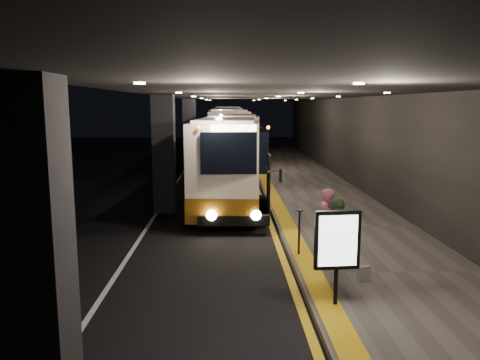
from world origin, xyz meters
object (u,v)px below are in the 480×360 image
object	(u,v)px
bag_polka	(364,274)
info_sign	(337,242)
coach_third	(228,128)
stanchion_post	(299,233)
coach_second	(226,139)
coach_main	(232,162)
passenger_boarding	(328,225)
passenger_waiting_green	(336,232)

from	to	relation	value
bag_polka	info_sign	size ratio (longest dim) A/B	0.18
coach_third	stanchion_post	bearing A→B (deg)	-87.32
coach_second	bag_polka	xyz separation A→B (m)	(3.11, -21.89, -1.43)
coach_main	coach_third	size ratio (longest dim) A/B	0.94
coach_main	passenger_boarding	world-z (taller)	coach_main
info_sign	bag_polka	bearing A→B (deg)	48.54
coach_second	passenger_boarding	world-z (taller)	coach_second
coach_main	stanchion_post	bearing A→B (deg)	-73.83
info_sign	passenger_waiting_green	bearing A→B (deg)	73.00
bag_polka	passenger_waiting_green	bearing A→B (deg)	112.09
coach_third	stanchion_post	world-z (taller)	coach_third
coach_second	bag_polka	world-z (taller)	coach_second
coach_main	passenger_boarding	size ratio (longest dim) A/B	6.07
bag_polka	coach_main	bearing A→B (deg)	106.41
coach_main	passenger_waiting_green	bearing A→B (deg)	-70.41
coach_second	passenger_boarding	bearing A→B (deg)	-84.78
info_sign	coach_second	bearing A→B (deg)	90.96
bag_polka	stanchion_post	xyz separation A→B (m)	(-1.16, 1.93, 0.42)
passenger_waiting_green	coach_second	bearing A→B (deg)	-171.86
coach_second	passenger_waiting_green	distance (m)	21.06
info_sign	stanchion_post	xyz separation A→B (m)	(-0.25, 3.13, -0.69)
coach_main	passenger_boarding	bearing A→B (deg)	-70.25
passenger_waiting_green	coach_third	bearing A→B (deg)	-174.92
passenger_boarding	passenger_waiting_green	size ratio (longest dim) A/B	1.09
passenger_boarding	info_sign	xyz separation A→B (m)	(-0.40, -2.66, 0.35)
passenger_waiting_green	stanchion_post	distance (m)	1.20
passenger_waiting_green	stanchion_post	xyz separation A→B (m)	(-0.74, 0.91, -0.25)
coach_second	passenger_boarding	xyz separation A→B (m)	(2.60, -20.44, -0.67)
info_sign	passenger_boarding	bearing A→B (deg)	76.99
passenger_waiting_green	info_sign	xyz separation A→B (m)	(-0.49, -2.23, 0.43)
coach_third	bag_polka	world-z (taller)	coach_third
passenger_boarding	stanchion_post	size ratio (longest dim) A/B	1.56
coach_main	coach_third	world-z (taller)	coach_third
passenger_waiting_green	bag_polka	xyz separation A→B (m)	(0.41, -1.02, -0.68)
coach_third	passenger_boarding	size ratio (longest dim) A/B	6.49
coach_second	stanchion_post	bearing A→B (deg)	-86.44
coach_third	info_sign	distance (m)	36.79
bag_polka	stanchion_post	distance (m)	2.29
stanchion_post	coach_second	bearing A→B (deg)	95.59
passenger_boarding	info_sign	world-z (taller)	info_sign
coach_third	info_sign	bearing A→B (deg)	-87.20
coach_main	stanchion_post	world-z (taller)	coach_main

